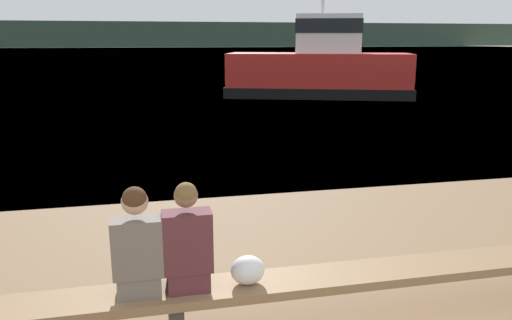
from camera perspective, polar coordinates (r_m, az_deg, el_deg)
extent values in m
plane|color=#5684A3|center=(127.89, -12.03, 12.23)|extent=(240.00, 240.00, 0.00)
cube|color=#2D3D2D|center=(182.51, -12.29, 13.87)|extent=(600.00, 12.00, 8.29)
cube|color=#8E6B47|center=(4.43, -9.24, -14.94)|extent=(8.73, 0.46, 0.08)
cube|color=#70665B|center=(4.42, -13.14, -13.27)|extent=(0.35, 0.36, 0.18)
cube|color=#70665B|center=(4.21, -13.40, -9.68)|extent=(0.40, 0.22, 0.49)
sphere|color=tan|center=(4.07, -13.70, -4.62)|extent=(0.21, 0.21, 0.21)
sphere|color=#472D19|center=(4.05, -13.73, -4.33)|extent=(0.20, 0.20, 0.20)
cube|color=#56282D|center=(4.42, -7.78, -12.98)|extent=(0.35, 0.36, 0.18)
cube|color=#56282D|center=(4.21, -7.84, -9.20)|extent=(0.40, 0.22, 0.52)
sphere|color=#846047|center=(4.07, -8.02, -4.05)|extent=(0.20, 0.20, 0.20)
sphere|color=brown|center=(4.05, -8.02, -3.79)|extent=(0.18, 0.18, 0.18)
ellipsoid|color=white|center=(4.40, -0.96, -12.46)|extent=(0.30, 0.24, 0.25)
cube|color=red|center=(23.11, 7.10, 9.61)|extent=(8.52, 5.24, 1.94)
cube|color=black|center=(23.17, 7.05, 7.80)|extent=(8.71, 5.40, 0.47)
cube|color=silver|center=(23.06, 8.27, 14.08)|extent=(3.21, 2.48, 1.68)
cube|color=black|center=(23.06, 8.30, 14.91)|extent=(3.28, 2.55, 0.61)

